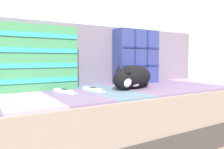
# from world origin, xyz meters

# --- Properties ---
(couch) EXTENTS (2.07, 0.81, 0.38)m
(couch) POSITION_xyz_m (-0.00, 0.14, 0.19)
(couch) COLOR #3D3838
(couch) RESTS_ON ground_plane
(sofa_backrest) EXTENTS (2.03, 0.14, 0.45)m
(sofa_backrest) POSITION_xyz_m (0.00, 0.48, 0.61)
(sofa_backrest) COLOR slate
(sofa_backrest) RESTS_ON couch
(throw_pillow_quilted) EXTENTS (0.37, 0.14, 0.43)m
(throw_pillow_quilted) POSITION_xyz_m (0.29, 0.33, 0.60)
(throw_pillow_quilted) COLOR navy
(throw_pillow_quilted) RESTS_ON couch
(throw_pillow_striped) EXTENTS (0.47, 0.14, 0.40)m
(throw_pillow_striped) POSITION_xyz_m (-0.48, 0.33, 0.58)
(throw_pillow_striped) COLOR #3D8956
(throw_pillow_striped) RESTS_ON couch
(sleeping_cat) EXTENTS (0.37, 0.30, 0.16)m
(sleeping_cat) POSITION_xyz_m (0.07, 0.08, 0.45)
(sleeping_cat) COLOR black
(sleeping_cat) RESTS_ON couch
(game_remote_near) EXTENTS (0.09, 0.20, 0.02)m
(game_remote_near) POSITION_xyz_m (-0.38, 0.15, 0.39)
(game_remote_near) COLOR white
(game_remote_near) RESTS_ON couch
(game_remote_far) EXTENTS (0.08, 0.20, 0.02)m
(game_remote_far) POSITION_xyz_m (-0.20, 0.13, 0.39)
(game_remote_far) COLOR white
(game_remote_far) RESTS_ON couch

